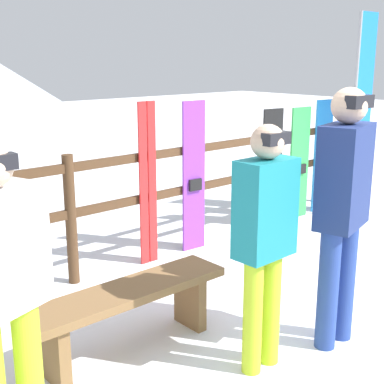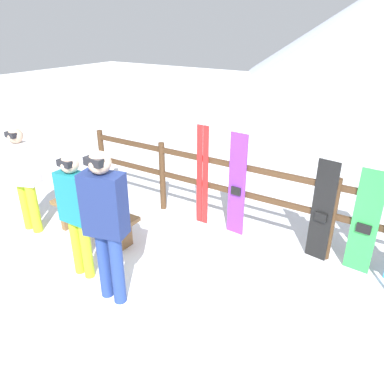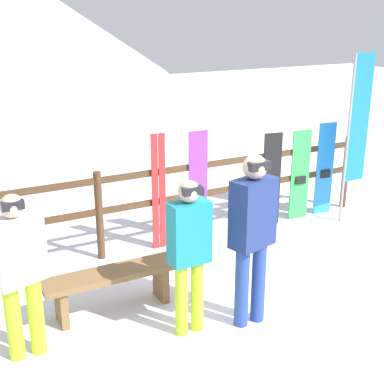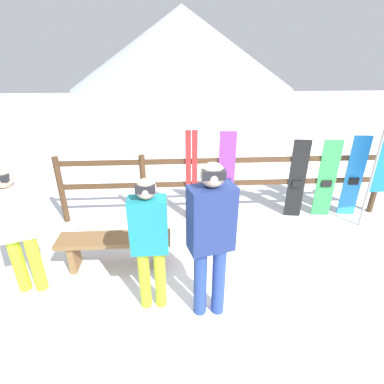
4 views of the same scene
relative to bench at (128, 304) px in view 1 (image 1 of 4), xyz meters
The scene contains 12 objects.
ground_plane 1.79m from the bench, 16.71° to the right, with size 40.00×40.00×0.00m, color white.
fence 2.16m from the bench, 37.82° to the left, with size 5.65×0.10×1.19m.
bench is the anchor object (origin of this frame).
person_navy 1.62m from the bench, 36.33° to the right, with size 0.50×0.36×1.82m.
person_teal 1.09m from the bench, 53.22° to the right, with size 0.40×0.23×1.62m.
person_white 1.20m from the bench, 159.51° to the right, with size 0.51×0.38×1.62m.
ski_pair_red 1.73m from the bench, 48.38° to the left, with size 0.20×0.02×1.60m.
snowboard_purple 2.15m from the bench, 36.23° to the left, with size 0.28×0.07×1.57m.
snowboard_black_stripe 3.22m from the bench, 22.97° to the left, with size 0.29×0.09×1.42m.
snowboard_green 3.71m from the bench, 19.76° to the left, with size 0.32×0.07×1.40m.
snowboard_blue 4.17m from the bench, 17.50° to the left, with size 0.30×0.08×1.47m.
rental_flag 4.35m from the bench, 11.61° to the left, with size 0.40×0.04×2.53m.
Camera 1 is at (-3.57, -2.31, 2.01)m, focal length 50.00 mm.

